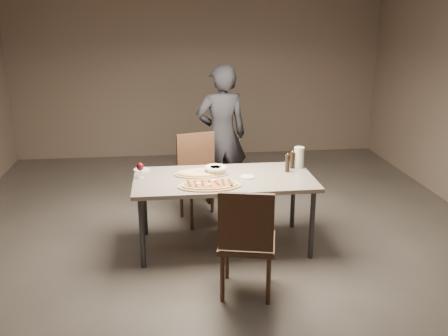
{
  "coord_description": "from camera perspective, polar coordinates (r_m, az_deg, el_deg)",
  "views": [
    {
      "loc": [
        -0.56,
        -4.7,
        2.35
      ],
      "look_at": [
        0.0,
        0.0,
        0.85
      ],
      "focal_mm": 40.0,
      "sensor_mm": 36.0,
      "label": 1
    }
  ],
  "objects": [
    {
      "name": "room",
      "position": [
        4.83,
        -0.0,
        6.23
      ],
      "size": [
        7.0,
        7.0,
        7.0
      ],
      "color": "#555049",
      "rests_on": "ground"
    },
    {
      "name": "wine_glass",
      "position": [
        5.03,
        -9.56,
        0.1
      ],
      "size": [
        0.07,
        0.07,
        0.16
      ],
      "rotation": [
        0.0,
        0.0,
        0.03
      ],
      "color": "silver",
      "rests_on": "dining_table"
    },
    {
      "name": "bread_basket",
      "position": [
        5.09,
        -0.96,
        -0.15
      ],
      "size": [
        0.23,
        0.23,
        0.08
      ],
      "rotation": [
        0.0,
        0.0,
        0.43
      ],
      "color": "beige",
      "rests_on": "dining_table"
    },
    {
      "name": "dining_table",
      "position": [
        5.02,
        -0.0,
        -1.71
      ],
      "size": [
        1.8,
        0.9,
        0.75
      ],
      "color": "gray",
      "rests_on": "ground"
    },
    {
      "name": "zucchini_pizza",
      "position": [
        4.74,
        -1.66,
        -1.93
      ],
      "size": [
        0.61,
        0.34,
        0.05
      ],
      "rotation": [
        0.0,
        0.0,
        0.31
      ],
      "color": "tan",
      "rests_on": "dining_table"
    },
    {
      "name": "side_plate",
      "position": [
        5.29,
        -9.4,
        -0.19
      ],
      "size": [
        0.16,
        0.16,
        0.01
      ],
      "rotation": [
        0.0,
        0.0,
        0.28
      ],
      "color": "white",
      "rests_on": "dining_table"
    },
    {
      "name": "ham_pizza",
      "position": [
        5.09,
        -2.56,
        -0.57
      ],
      "size": [
        0.55,
        0.3,
        0.04
      ],
      "rotation": [
        0.0,
        0.0,
        0.22
      ],
      "color": "tan",
      "rests_on": "dining_table"
    },
    {
      "name": "pepper_mill_right",
      "position": [
        5.31,
        7.8,
        0.92
      ],
      "size": [
        0.05,
        0.05,
        0.19
      ],
      "rotation": [
        0.0,
        0.0,
        -0.17
      ],
      "color": "black",
      "rests_on": "dining_table"
    },
    {
      "name": "chair_far",
      "position": [
        5.76,
        -2.84,
        -0.52
      ],
      "size": [
        0.58,
        0.58,
        1.0
      ],
      "rotation": [
        0.0,
        0.0,
        3.4
      ],
      "color": "#41291B",
      "rests_on": "ground"
    },
    {
      "name": "oil_dish",
      "position": [
        4.99,
        2.67,
        -1.03
      ],
      "size": [
        0.14,
        0.14,
        0.02
      ],
      "rotation": [
        0.0,
        0.0,
        -0.29
      ],
      "color": "white",
      "rests_on": "dining_table"
    },
    {
      "name": "pepper_mill_left",
      "position": [
        5.19,
        7.27,
        0.58
      ],
      "size": [
        0.05,
        0.05,
        0.2
      ],
      "rotation": [
        0.0,
        0.0,
        -0.18
      ],
      "color": "black",
      "rests_on": "dining_table"
    },
    {
      "name": "carafe",
      "position": [
        5.34,
        8.57,
        1.21
      ],
      "size": [
        0.11,
        0.11,
        0.22
      ],
      "rotation": [
        0.0,
        0.0,
        0.05
      ],
      "color": "silver",
      "rests_on": "dining_table"
    },
    {
      "name": "diner",
      "position": [
        6.17,
        -0.28,
        3.75
      ],
      "size": [
        0.69,
        0.5,
        1.75
      ],
      "primitive_type": "imported",
      "rotation": [
        0.0,
        0.0,
        3.28
      ],
      "color": "black",
      "rests_on": "ground"
    },
    {
      "name": "chair_near",
      "position": [
        4.17,
        2.6,
        -7.92
      ],
      "size": [
        0.56,
        0.56,
        0.99
      ],
      "rotation": [
        0.0,
        0.0,
        -0.23
      ],
      "color": "#41291B",
      "rests_on": "ground"
    }
  ]
}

